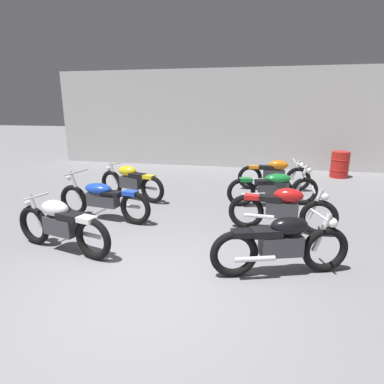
{
  "coord_description": "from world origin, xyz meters",
  "views": [
    {
      "loc": [
        1.36,
        -3.43,
        2.28
      ],
      "look_at": [
        0.0,
        2.83,
        0.55
      ],
      "focal_mm": 29.93,
      "sensor_mm": 36.0,
      "label": 1
    }
  ],
  "objects": [
    {
      "name": "back_wall",
      "position": [
        0.0,
        8.84,
        1.8
      ],
      "size": [
        13.42,
        0.24,
        3.6
      ],
      "primitive_type": "cube",
      "color": "#BCBAB7",
      "rests_on": "ground"
    },
    {
      "name": "motorcycle_left_row_1",
      "position": [
        -1.76,
        2.3,
        0.45
      ],
      "size": [
        2.16,
        0.68,
        0.97
      ],
      "color": "black",
      "rests_on": "ground"
    },
    {
      "name": "motorcycle_right_row_2",
      "position": [
        1.69,
        4.03,
        0.45
      ],
      "size": [
        2.12,
        0.86,
        0.97
      ],
      "color": "black",
      "rests_on": "ground"
    },
    {
      "name": "oil_drum",
      "position": [
        3.89,
        7.66,
        0.43
      ],
      "size": [
        0.59,
        0.59,
        0.85
      ],
      "color": "red",
      "rests_on": "ground"
    },
    {
      "name": "motorcycle_right_row_1",
      "position": [
        1.8,
        2.39,
        0.46
      ],
      "size": [
        1.97,
        0.48,
        0.88
      ],
      "color": "black",
      "rests_on": "ground"
    },
    {
      "name": "motorcycle_right_row_0",
      "position": [
        1.7,
        0.78,
        0.46
      ],
      "size": [
        1.9,
        0.76,
        0.88
      ],
      "color": "black",
      "rests_on": "ground"
    },
    {
      "name": "motorcycle_left_row_2",
      "position": [
        -1.78,
        3.83,
        0.46
      ],
      "size": [
        1.91,
        0.73,
        0.88
      ],
      "color": "black",
      "rests_on": "ground"
    },
    {
      "name": "motorcycle_right_row_3",
      "position": [
        1.75,
        5.5,
        0.46
      ],
      "size": [
        1.97,
        0.48,
        0.88
      ],
      "color": "black",
      "rests_on": "ground"
    },
    {
      "name": "motorcycle_left_row_0",
      "position": [
        -1.7,
        0.8,
        0.46
      ],
      "size": [
        1.94,
        0.65,
        0.88
      ],
      "color": "black",
      "rests_on": "ground"
    },
    {
      "name": "ground_plane",
      "position": [
        0.0,
        0.0,
        0.0
      ],
      "size": [
        60.0,
        60.0,
        0.0
      ],
      "primitive_type": "plane",
      "color": "gray"
    }
  ]
}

